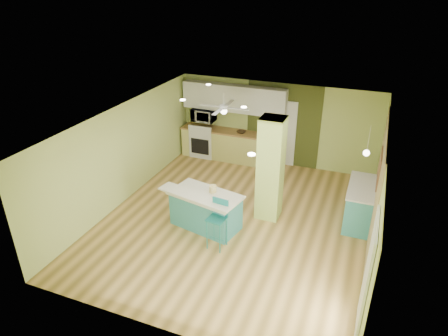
{
  "coord_description": "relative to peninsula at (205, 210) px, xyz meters",
  "views": [
    {
      "loc": [
        2.67,
        -7.55,
        5.33
      ],
      "look_at": [
        -0.46,
        0.4,
        1.12
      ],
      "focal_mm": 32.0,
      "sensor_mm": 36.0,
      "label": 1
    }
  ],
  "objects": [
    {
      "name": "floor",
      "position": [
        0.57,
        0.5,
        -0.46
      ],
      "size": [
        6.0,
        7.0,
        0.01
      ],
      "primitive_type": "cube",
      "color": "olive",
      "rests_on": "ground"
    },
    {
      "name": "ceiling",
      "position": [
        0.57,
        0.5,
        2.05
      ],
      "size": [
        6.0,
        7.0,
        0.01
      ],
      "primitive_type": "cube",
      "color": "white",
      "rests_on": "wall_back"
    },
    {
      "name": "wall_back",
      "position": [
        0.57,
        4.0,
        0.8
      ],
      "size": [
        6.0,
        0.01,
        2.5
      ],
      "primitive_type": "cube",
      "color": "#C0D170",
      "rests_on": "floor"
    },
    {
      "name": "wall_front",
      "position": [
        0.57,
        -3.01,
        0.8
      ],
      "size": [
        6.0,
        0.01,
        2.5
      ],
      "primitive_type": "cube",
      "color": "#C0D170",
      "rests_on": "floor"
    },
    {
      "name": "wall_left",
      "position": [
        -2.44,
        0.5,
        0.8
      ],
      "size": [
        0.01,
        7.0,
        2.5
      ],
      "primitive_type": "cube",
      "color": "#C0D170",
      "rests_on": "floor"
    },
    {
      "name": "wall_right",
      "position": [
        3.57,
        0.5,
        0.8
      ],
      "size": [
        0.01,
        7.0,
        2.5
      ],
      "primitive_type": "cube",
      "color": "#C0D170",
      "rests_on": "floor"
    },
    {
      "name": "wood_panel",
      "position": [
        3.56,
        1.1,
        0.8
      ],
      "size": [
        0.02,
        3.4,
        2.5
      ],
      "primitive_type": "cube",
      "color": "#927D53",
      "rests_on": "floor"
    },
    {
      "name": "olive_accent",
      "position": [
        0.77,
        3.99,
        0.8
      ],
      "size": [
        2.2,
        0.02,
        2.5
      ],
      "primitive_type": "cube",
      "color": "#444C1E",
      "rests_on": "floor"
    },
    {
      "name": "interior_door",
      "position": [
        0.77,
        3.96,
        0.55
      ],
      "size": [
        0.82,
        0.05,
        2.0
      ],
      "primitive_type": "cube",
      "color": "white",
      "rests_on": "floor"
    },
    {
      "name": "french_door",
      "position": [
        3.54,
        -1.8,
        0.6
      ],
      "size": [
        0.04,
        1.08,
        2.1
      ],
      "primitive_type": "cube",
      "color": "silver",
      "rests_on": "floor"
    },
    {
      "name": "column",
      "position": [
        1.22,
        1.0,
        0.8
      ],
      "size": [
        0.55,
        0.55,
        2.5
      ],
      "primitive_type": "cube",
      "color": "#B9D663",
      "rests_on": "floor"
    },
    {
      "name": "kitchen_run",
      "position": [
        -0.73,
        3.7,
        0.02
      ],
      "size": [
        3.25,
        0.63,
        0.94
      ],
      "color": "#CDC96B",
      "rests_on": "floor"
    },
    {
      "name": "stove",
      "position": [
        -1.68,
        3.69,
        0.01
      ],
      "size": [
        0.76,
        0.66,
        1.08
      ],
      "color": "silver",
      "rests_on": "floor"
    },
    {
      "name": "upper_cabinets",
      "position": [
        -0.73,
        3.82,
        1.5
      ],
      "size": [
        3.2,
        0.34,
        0.8
      ],
      "primitive_type": "cube",
      "color": "white",
      "rests_on": "wall_back"
    },
    {
      "name": "microwave",
      "position": [
        -1.68,
        3.7,
        0.9
      ],
      "size": [
        0.7,
        0.48,
        0.39
      ],
      "primitive_type": "imported",
      "color": "silver",
      "rests_on": "wall_back"
    },
    {
      "name": "ceiling_fan",
      "position": [
        -0.53,
        2.5,
        1.62
      ],
      "size": [
        1.41,
        1.41,
        0.61
      ],
      "color": "white",
      "rests_on": "ceiling"
    },
    {
      "name": "pendant_lamp",
      "position": [
        3.22,
        1.25,
        1.43
      ],
      "size": [
        0.14,
        0.14,
        0.69
      ],
      "color": "white",
      "rests_on": "ceiling"
    },
    {
      "name": "wall_decor",
      "position": [
        3.53,
        1.3,
        1.1
      ],
      "size": [
        0.03,
        0.9,
        0.7
      ],
      "primitive_type": "cube",
      "color": "brown",
      "rests_on": "wood_panel"
    },
    {
      "name": "peninsula",
      "position": [
        0.0,
        0.0,
        0.0
      ],
      "size": [
        1.89,
        1.3,
        0.98
      ],
      "rotation": [
        0.0,
        0.0,
        -0.21
      ],
      "color": "teal",
      "rests_on": "floor"
    },
    {
      "name": "bar_stool",
      "position": [
        0.55,
        -0.55,
        0.29
      ],
      "size": [
        0.41,
        0.41,
        1.12
      ],
      "rotation": [
        0.0,
        0.0,
        -0.11
      ],
      "color": "teal",
      "rests_on": "floor"
    },
    {
      "name": "side_counter",
      "position": [
        3.27,
        1.51,
        0.02
      ],
      "size": [
        0.63,
        1.48,
        0.95
      ],
      "color": "teal",
      "rests_on": "floor"
    },
    {
      "name": "fruit_bowl",
      "position": [
        -0.42,
        3.68,
        0.52
      ],
      "size": [
        0.32,
        0.32,
        0.07
      ],
      "primitive_type": "imported",
      "rotation": [
        0.0,
        0.0,
        -0.22
      ],
      "color": "#3C2918",
      "rests_on": "kitchen_run"
    },
    {
      "name": "canister",
      "position": [
        0.11,
        0.18,
        0.48
      ],
      "size": [
        0.17,
        0.17,
        0.16
      ],
      "primitive_type": "cylinder",
      "color": "yellow",
      "rests_on": "peninsula"
    }
  ]
}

